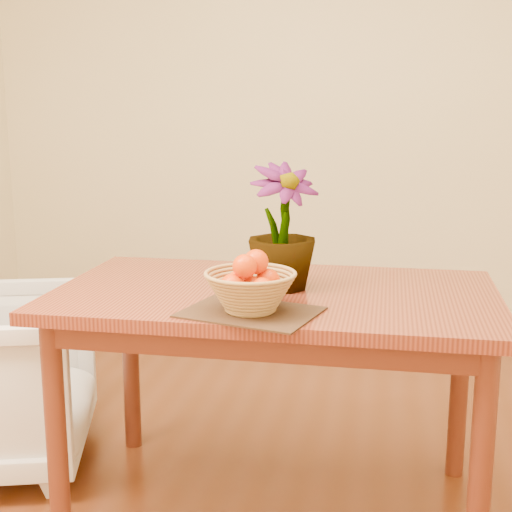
# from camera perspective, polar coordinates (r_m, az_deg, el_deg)

# --- Properties ---
(wall_back) EXTENTS (4.00, 0.02, 2.70)m
(wall_back) POSITION_cam_1_polar(r_m,az_deg,el_deg) (4.14, 5.97, 12.12)
(wall_back) COLOR #FFF0C2
(wall_back) RESTS_ON floor
(table) EXTENTS (1.40, 0.80, 0.75)m
(table) POSITION_cam_1_polar(r_m,az_deg,el_deg) (2.30, 1.53, -4.83)
(table) COLOR maroon
(table) RESTS_ON floor
(placemat) EXTENTS (0.42, 0.36, 0.01)m
(placemat) POSITION_cam_1_polar(r_m,az_deg,el_deg) (2.02, -0.45, -4.51)
(placemat) COLOR #3D2816
(placemat) RESTS_ON table
(wicker_basket) EXTENTS (0.26, 0.26, 0.11)m
(wicker_basket) POSITION_cam_1_polar(r_m,az_deg,el_deg) (2.01, -0.45, -2.99)
(wicker_basket) COLOR #A68245
(wicker_basket) RESTS_ON placemat
(orange_pile) EXTENTS (0.16, 0.15, 0.13)m
(orange_pile) POSITION_cam_1_polar(r_m,az_deg,el_deg) (2.00, -0.44, -1.77)
(orange_pile) COLOR #EB4803
(orange_pile) RESTS_ON wicker_basket
(potted_plant) EXTENTS (0.31, 0.31, 0.40)m
(potted_plant) POSITION_cam_1_polar(r_m,az_deg,el_deg) (2.26, 2.11, 2.35)
(potted_plant) COLOR #154C16
(potted_plant) RESTS_ON table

